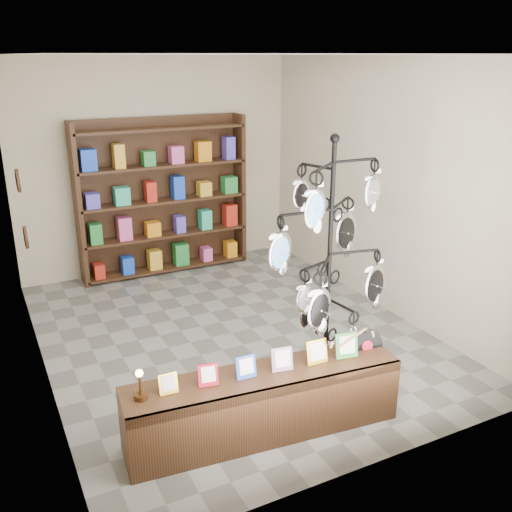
# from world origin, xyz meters

# --- Properties ---
(ground) EXTENTS (5.00, 5.00, 0.00)m
(ground) POSITION_xyz_m (0.00, 0.00, 0.00)
(ground) COLOR slate
(ground) RESTS_ON ground
(room_envelope) EXTENTS (5.00, 5.00, 5.00)m
(room_envelope) POSITION_xyz_m (0.00, 0.00, 1.85)
(room_envelope) COLOR #B7A993
(room_envelope) RESTS_ON ground
(display_tree) EXTENTS (1.27, 1.26, 2.41)m
(display_tree) POSITION_xyz_m (0.24, -1.54, 1.39)
(display_tree) COLOR black
(display_tree) RESTS_ON ground
(front_shelf) EXTENTS (2.33, 0.69, 0.81)m
(front_shelf) POSITION_xyz_m (-0.51, -1.77, 0.28)
(front_shelf) COLOR black
(front_shelf) RESTS_ON ground
(back_shelving) EXTENTS (2.42, 0.36, 2.20)m
(back_shelving) POSITION_xyz_m (0.00, 2.30, 1.03)
(back_shelving) COLOR black
(back_shelving) RESTS_ON ground
(wall_clocks) EXTENTS (0.03, 0.24, 0.84)m
(wall_clocks) POSITION_xyz_m (-1.97, 0.80, 1.50)
(wall_clocks) COLOR black
(wall_clocks) RESTS_ON ground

